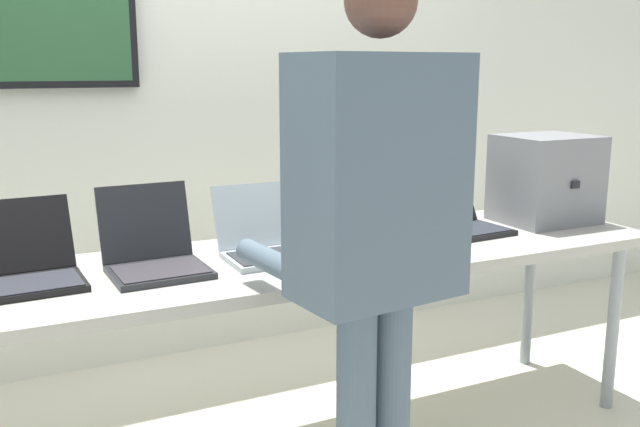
{
  "coord_description": "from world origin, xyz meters",
  "views": [
    {
      "loc": [
        -0.9,
        -2.2,
        1.42
      ],
      "look_at": [
        0.22,
        0.14,
        0.87
      ],
      "focal_mm": 39.49,
      "sensor_mm": 36.0,
      "label": 1
    }
  ],
  "objects_px": {
    "laptop_station_2": "(154,252)",
    "laptop_station_3": "(273,240)",
    "laptop_station_1": "(25,266)",
    "laptop_station_5": "(458,217)",
    "equipment_box": "(546,179)",
    "laptop_station_4": "(367,228)",
    "workbench": "(280,271)",
    "person": "(375,222)"
  },
  "relations": [
    {
      "from": "laptop_station_1",
      "to": "laptop_station_2",
      "type": "bearing_deg",
      "value": -4.36
    },
    {
      "from": "laptop_station_3",
      "to": "laptop_station_5",
      "type": "xyz_separation_m",
      "value": [
        0.82,
        0.03,
        -0.0
      ]
    },
    {
      "from": "laptop_station_4",
      "to": "person",
      "type": "bearing_deg",
      "value": -118.17
    },
    {
      "from": "equipment_box",
      "to": "person",
      "type": "bearing_deg",
      "value": -151.57
    },
    {
      "from": "laptop_station_2",
      "to": "laptop_station_1",
      "type": "bearing_deg",
      "value": 175.64
    },
    {
      "from": "laptop_station_5",
      "to": "workbench",
      "type": "bearing_deg",
      "value": -175.5
    },
    {
      "from": "laptop_station_3",
      "to": "laptop_station_5",
      "type": "relative_size",
      "value": 0.95
    },
    {
      "from": "workbench",
      "to": "person",
      "type": "bearing_deg",
      "value": -88.08
    },
    {
      "from": "laptop_station_1",
      "to": "laptop_station_2",
      "type": "distance_m",
      "value": 0.39
    },
    {
      "from": "laptop_station_2",
      "to": "laptop_station_5",
      "type": "relative_size",
      "value": 0.9
    },
    {
      "from": "laptop_station_4",
      "to": "laptop_station_5",
      "type": "height_order",
      "value": "laptop_station_5"
    },
    {
      "from": "laptop_station_4",
      "to": "person",
      "type": "distance_m",
      "value": 0.8
    },
    {
      "from": "laptop_station_2",
      "to": "laptop_station_4",
      "type": "distance_m",
      "value": 0.82
    },
    {
      "from": "laptop_station_5",
      "to": "person",
      "type": "height_order",
      "value": "person"
    },
    {
      "from": "laptop_station_3",
      "to": "workbench",
      "type": "bearing_deg",
      "value": -72.7
    },
    {
      "from": "workbench",
      "to": "person",
      "type": "relative_size",
      "value": 1.78
    },
    {
      "from": "laptop_station_4",
      "to": "laptop_station_3",
      "type": "bearing_deg",
      "value": -176.4
    },
    {
      "from": "equipment_box",
      "to": "laptop_station_5",
      "type": "height_order",
      "value": "equipment_box"
    },
    {
      "from": "laptop_station_4",
      "to": "laptop_station_5",
      "type": "bearing_deg",
      "value": 0.56
    },
    {
      "from": "person",
      "to": "laptop_station_5",
      "type": "bearing_deg",
      "value": 40.94
    },
    {
      "from": "workbench",
      "to": "laptop_station_5",
      "type": "xyz_separation_m",
      "value": [
        0.81,
        0.06,
        0.11
      ]
    },
    {
      "from": "person",
      "to": "laptop_station_2",
      "type": "bearing_deg",
      "value": 124.81
    },
    {
      "from": "laptop_station_1",
      "to": "person",
      "type": "relative_size",
      "value": 0.22
    },
    {
      "from": "workbench",
      "to": "person",
      "type": "xyz_separation_m",
      "value": [
        0.02,
        -0.62,
        0.3
      ]
    },
    {
      "from": "laptop_station_1",
      "to": "laptop_station_3",
      "type": "relative_size",
      "value": 1.0
    },
    {
      "from": "laptop_station_1",
      "to": "laptop_station_3",
      "type": "bearing_deg",
      "value": -1.74
    },
    {
      "from": "laptop_station_4",
      "to": "equipment_box",
      "type": "bearing_deg",
      "value": -1.19
    },
    {
      "from": "laptop_station_1",
      "to": "laptop_station_2",
      "type": "xyz_separation_m",
      "value": [
        0.39,
        -0.03,
        0.01
      ]
    },
    {
      "from": "laptop_station_1",
      "to": "person",
      "type": "height_order",
      "value": "person"
    },
    {
      "from": "workbench",
      "to": "laptop_station_2",
      "type": "bearing_deg",
      "value": 176.07
    },
    {
      "from": "equipment_box",
      "to": "laptop_station_2",
      "type": "xyz_separation_m",
      "value": [
        -1.68,
        -0.01,
        -0.12
      ]
    },
    {
      "from": "laptop_station_4",
      "to": "laptop_station_2",
      "type": "bearing_deg",
      "value": -177.9
    },
    {
      "from": "workbench",
      "to": "laptop_station_3",
      "type": "xyz_separation_m",
      "value": [
        -0.01,
        0.03,
        0.11
      ]
    },
    {
      "from": "laptop_station_2",
      "to": "equipment_box",
      "type": "bearing_deg",
      "value": 0.41
    },
    {
      "from": "laptop_station_1",
      "to": "laptop_station_4",
      "type": "height_order",
      "value": "laptop_station_1"
    },
    {
      "from": "laptop_station_2",
      "to": "person",
      "type": "relative_size",
      "value": 0.2
    },
    {
      "from": "laptop_station_2",
      "to": "laptop_station_3",
      "type": "distance_m",
      "value": 0.42
    },
    {
      "from": "equipment_box",
      "to": "laptop_station_1",
      "type": "distance_m",
      "value": 2.07
    },
    {
      "from": "laptop_station_3",
      "to": "laptop_station_1",
      "type": "bearing_deg",
      "value": 178.26
    },
    {
      "from": "laptop_station_5",
      "to": "person",
      "type": "xyz_separation_m",
      "value": [
        -0.79,
        -0.68,
        0.2
      ]
    },
    {
      "from": "laptop_station_2",
      "to": "laptop_station_5",
      "type": "distance_m",
      "value": 1.24
    },
    {
      "from": "laptop_station_2",
      "to": "laptop_station_5",
      "type": "bearing_deg",
      "value": 1.57
    }
  ]
}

